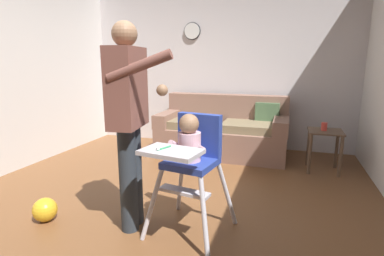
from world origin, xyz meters
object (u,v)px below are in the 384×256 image
object	(u,v)px
high_chair	(191,151)
wall_clock	(192,31)
sippy_cup	(324,127)
adult_standing	(129,117)
toy_ball	(45,210)
couch	(223,132)
side_table	(325,142)

from	to	relation	value
high_chair	wall_clock	size ratio (longest dim) A/B	3.55
sippy_cup	adult_standing	bearing A→B (deg)	-130.17
high_chair	wall_clock	world-z (taller)	wall_clock
high_chair	toy_ball	xyz separation A→B (m)	(-1.24, -0.23, -0.57)
high_chair	sippy_cup	xyz separation A→B (m)	(1.12, 1.83, -0.10)
high_chair	toy_ball	bearing A→B (deg)	-70.12
couch	wall_clock	distance (m)	1.70
couch	wall_clock	bearing A→B (deg)	-126.71
couch	high_chair	xyz separation A→B (m)	(0.21, -2.20, 0.34)
side_table	wall_clock	size ratio (longest dim) A/B	1.90
sippy_cup	side_table	bearing A→B (deg)	-0.00
adult_standing	couch	bearing A→B (deg)	75.32
couch	wall_clock	xyz separation A→B (m)	(-0.64, 0.48, 1.50)
side_table	wall_clock	world-z (taller)	wall_clock
adult_standing	toy_ball	distance (m)	1.13
adult_standing	wall_clock	distance (m)	2.91
couch	high_chair	bearing A→B (deg)	5.57
adult_standing	side_table	xyz separation A→B (m)	(1.62, 1.90, -0.55)
wall_clock	couch	bearing A→B (deg)	-36.71
sippy_cup	wall_clock	xyz separation A→B (m)	(-1.98, 0.85, 1.26)
toy_ball	sippy_cup	bearing A→B (deg)	41.09
toy_ball	wall_clock	bearing A→B (deg)	82.36
sippy_cup	toy_ball	bearing A→B (deg)	-138.91
side_table	couch	bearing A→B (deg)	164.81
side_table	sippy_cup	world-z (taller)	sippy_cup
adult_standing	side_table	size ratio (longest dim) A/B	3.15
high_chair	toy_ball	size ratio (longest dim) A/B	4.79
couch	adult_standing	distance (m)	2.36
side_table	toy_ball	bearing A→B (deg)	-139.16
toy_ball	couch	bearing A→B (deg)	67.05
couch	side_table	bearing A→B (deg)	74.81
couch	side_table	world-z (taller)	couch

